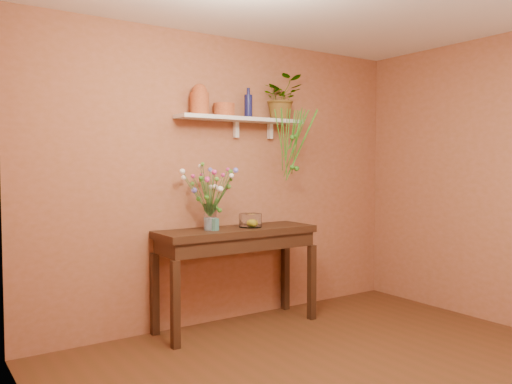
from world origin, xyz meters
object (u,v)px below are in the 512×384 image
(glass_bowl, at_px, (250,221))
(glass_vase, at_px, (210,219))
(sideboard, at_px, (237,242))
(bouquet, at_px, (211,185))
(terracotta_jug, at_px, (200,100))
(spider_plant, at_px, (282,98))
(blue_bottle, at_px, (248,106))

(glass_bowl, bearing_deg, glass_vase, 176.39)
(sideboard, height_order, glass_bowl, glass_bowl)
(bouquet, distance_m, glass_bowl, 0.54)
(terracotta_jug, bearing_deg, glass_vase, -71.67)
(spider_plant, xyz_separation_m, bouquet, (-0.88, -0.14, -0.84))
(sideboard, distance_m, glass_bowl, 0.24)
(sideboard, relative_size, terracotta_jug, 5.45)
(bouquet, bearing_deg, spider_plant, 8.74)
(sideboard, relative_size, glass_vase, 6.41)
(blue_bottle, height_order, spider_plant, spider_plant)
(blue_bottle, xyz_separation_m, bouquet, (-0.49, -0.14, -0.74))
(blue_bottle, xyz_separation_m, glass_bowl, (-0.08, -0.15, -1.08))
(glass_vase, xyz_separation_m, bouquet, (-0.00, -0.02, 0.30))
(sideboard, height_order, terracotta_jug, terracotta_jug)
(terracotta_jug, distance_m, glass_bowl, 1.19)
(sideboard, relative_size, spider_plant, 3.47)
(glass_bowl, bearing_deg, sideboard, 175.53)
(terracotta_jug, height_order, bouquet, terracotta_jug)
(spider_plant, distance_m, bouquet, 1.23)
(blue_bottle, bearing_deg, bouquet, -163.65)
(terracotta_jug, xyz_separation_m, spider_plant, (0.92, 0.01, 0.08))
(bouquet, bearing_deg, sideboard, 0.26)
(spider_plant, bearing_deg, terracotta_jug, -179.67)
(glass_vase, bearing_deg, bouquet, -97.27)
(bouquet, bearing_deg, glass_bowl, -1.36)
(sideboard, xyz_separation_m, bouquet, (-0.27, -0.00, 0.53))
(blue_bottle, distance_m, bouquet, 0.90)
(blue_bottle, bearing_deg, glass_vase, -165.33)
(sideboard, bearing_deg, terracotta_jug, 157.25)
(blue_bottle, height_order, glass_bowl, blue_bottle)
(blue_bottle, relative_size, glass_bowl, 1.34)
(sideboard, distance_m, terracotta_jug, 1.33)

